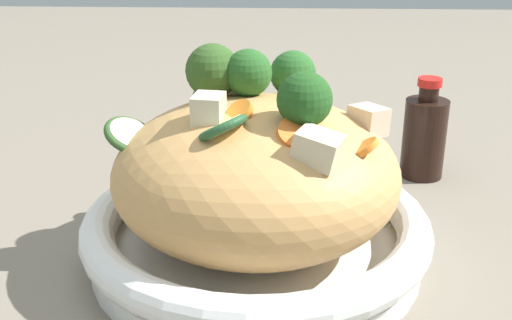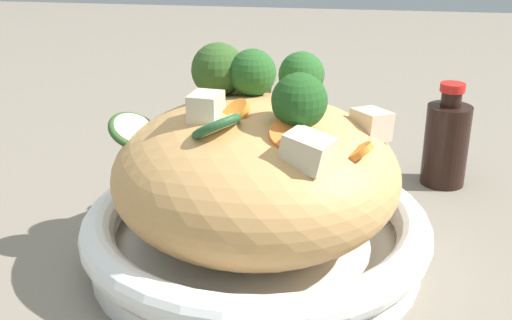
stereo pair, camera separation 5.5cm
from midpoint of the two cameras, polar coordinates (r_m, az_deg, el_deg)
ground_plane at (r=0.59m, az=2.68°, el=-8.80°), size 3.00×3.00×0.00m
serving_bowl at (r=0.58m, az=2.73°, el=-6.56°), size 0.31×0.31×0.05m
noodle_heap at (r=0.55m, az=2.84°, el=-1.27°), size 0.25×0.25×0.14m
broccoli_florets at (r=0.56m, az=3.52°, el=7.19°), size 0.17×0.14×0.07m
carrot_coins at (r=0.52m, az=3.98°, el=3.38°), size 0.16×0.17×0.04m
zucchini_slices at (r=0.56m, az=-3.28°, el=3.88°), size 0.18×0.14×0.05m
chicken_chunks at (r=0.53m, az=5.12°, el=4.04°), size 0.18×0.17×0.05m
soy_sauce_bottle at (r=0.76m, az=18.71°, el=1.48°), size 0.05×0.05×0.12m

